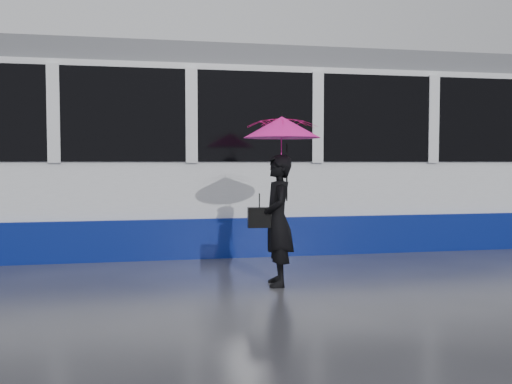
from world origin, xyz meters
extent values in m
plane|color=#2C2C31|center=(0.00, 0.00, 0.00)|extent=(90.00, 90.00, 0.00)
cube|color=#3F3D38|center=(0.00, 1.78, 0.01)|extent=(34.00, 0.07, 0.02)
cube|color=#3F3D38|center=(0.00, 3.22, 0.01)|extent=(34.00, 0.07, 0.02)
cube|color=white|center=(3.65, 2.50, 1.52)|extent=(24.00, 2.40, 2.95)
cube|color=navy|center=(3.65, 2.50, 0.31)|extent=(24.00, 2.56, 0.62)
cube|color=black|center=(3.65, 2.50, 2.20)|extent=(23.00, 2.48, 1.40)
cube|color=#5B5D62|center=(3.65, 2.50, 3.17)|extent=(23.60, 2.20, 0.35)
imported|color=black|center=(0.00, -0.80, 0.79)|extent=(0.42, 0.60, 1.58)
imported|color=#DA1256|center=(0.05, -0.80, 1.66)|extent=(0.93, 0.94, 0.79)
cone|color=#DA1256|center=(0.05, -0.80, 1.91)|extent=(1.00, 1.00, 0.26)
cylinder|color=black|center=(0.05, -0.80, 2.06)|extent=(0.01, 0.01, 0.06)
cylinder|color=black|center=(0.12, -0.78, 1.37)|extent=(0.02, 0.02, 0.69)
cube|color=black|center=(-0.22, -0.78, 0.83)|extent=(0.29, 0.14, 0.24)
cylinder|color=black|center=(-0.22, -0.78, 1.04)|extent=(0.01, 0.01, 0.18)
camera|label=1|loc=(-1.58, -7.46, 1.49)|focal=40.00mm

